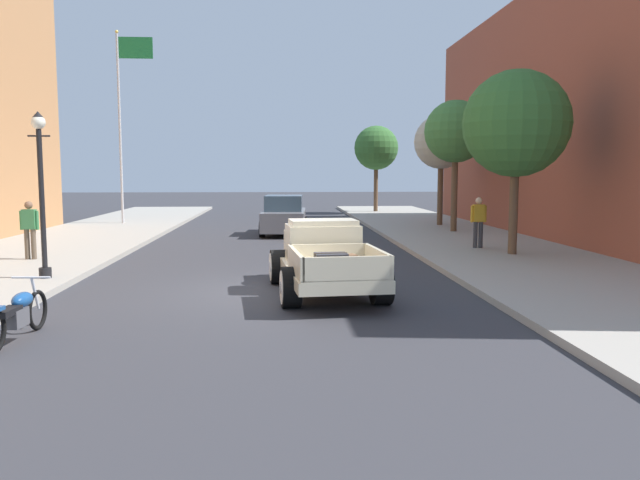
% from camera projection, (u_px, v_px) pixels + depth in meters
% --- Properties ---
extents(ground_plane, '(140.00, 140.00, 0.00)m').
position_uv_depth(ground_plane, '(266.00, 292.00, 13.85)').
color(ground_plane, '#333338').
extents(sidewalk_right, '(5.50, 64.00, 0.15)m').
position_uv_depth(sidewalk_right, '(586.00, 284.00, 14.31)').
color(sidewalk_right, '#9E998E').
rests_on(sidewalk_right, ground).
extents(hotrod_truck_cream, '(2.47, 5.04, 1.58)m').
position_uv_depth(hotrod_truck_cream, '(323.00, 257.00, 13.84)').
color(hotrod_truck_cream, beige).
rests_on(hotrod_truck_cream, ground).
extents(motorcycle_parked, '(0.62, 2.12, 0.93)m').
position_uv_depth(motorcycle_parked, '(17.00, 314.00, 9.72)').
color(motorcycle_parked, black).
rests_on(motorcycle_parked, ground).
extents(car_background_grey, '(2.06, 4.39, 1.65)m').
position_uv_depth(car_background_grey, '(284.00, 216.00, 26.55)').
color(car_background_grey, slate).
rests_on(car_background_grey, ground).
extents(pedestrian_sidewalk_left, '(0.53, 0.22, 1.65)m').
position_uv_depth(pedestrian_sidewalk_left, '(30.00, 226.00, 17.82)').
color(pedestrian_sidewalk_left, brown).
rests_on(pedestrian_sidewalk_left, sidewalk_left).
extents(pedestrian_sidewalk_right, '(0.53, 0.22, 1.65)m').
position_uv_depth(pedestrian_sidewalk_right, '(478.00, 219.00, 20.53)').
color(pedestrian_sidewalk_right, '#333338').
rests_on(pedestrian_sidewalk_right, sidewalk_right).
extents(street_lamp_near, '(0.50, 0.32, 3.85)m').
position_uv_depth(street_lamp_near, '(41.00, 182.00, 14.52)').
color(street_lamp_near, black).
rests_on(street_lamp_near, sidewalk_left).
extents(flagpole, '(1.74, 0.16, 9.16)m').
position_uv_depth(flagpole, '(124.00, 106.00, 30.16)').
color(flagpole, '#B2B2B7').
rests_on(flagpole, sidewalk_left).
extents(street_tree_nearest, '(3.18, 3.18, 5.49)m').
position_uv_depth(street_tree_nearest, '(516.00, 124.00, 18.69)').
color(street_tree_nearest, brown).
rests_on(street_tree_nearest, sidewalk_right).
extents(street_tree_second, '(2.58, 2.58, 5.43)m').
position_uv_depth(street_tree_second, '(456.00, 132.00, 26.02)').
color(street_tree_second, brown).
rests_on(street_tree_second, sidewalk_right).
extents(street_tree_third, '(2.51, 2.51, 5.12)m').
position_uv_depth(street_tree_third, '(441.00, 142.00, 29.21)').
color(street_tree_third, brown).
rests_on(street_tree_third, sidewalk_right).
extents(street_tree_farthest, '(2.77, 2.77, 5.37)m').
position_uv_depth(street_tree_farthest, '(376.00, 148.00, 39.54)').
color(street_tree_farthest, brown).
rests_on(street_tree_farthest, sidewalk_right).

